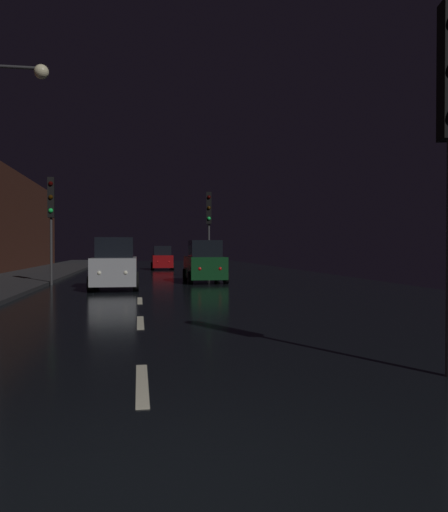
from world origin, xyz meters
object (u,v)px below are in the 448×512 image
object	(u,v)px
car_approaching_headlights	(115,265)
car_distant_taillights	(162,259)
car_parked_right_far	(205,263)
traffic_light_far_right	(209,215)
streetlamp_overhead	(9,146)
traffic_light_far_left	(51,206)

from	to	relation	value
car_approaching_headlights	car_distant_taillights	size ratio (longest dim) A/B	1.17
car_approaching_headlights	car_parked_right_far	bearing A→B (deg)	129.92
traffic_light_far_right	streetlamp_overhead	xyz separation A→B (m)	(-8.00, -14.46, 1.13)
traffic_light_far_right	car_approaching_headlights	size ratio (longest dim) A/B	1.16
car_approaching_headlights	streetlamp_overhead	bearing A→B (deg)	-23.37
traffic_light_far_right	streetlamp_overhead	world-z (taller)	streetlamp_overhead
car_parked_right_far	traffic_light_far_right	bearing A→B (deg)	-10.60
streetlamp_overhead	car_approaching_headlights	size ratio (longest dim) A/B	1.66
streetlamp_overhead	car_distant_taillights	xyz separation A→B (m)	(5.72, 25.78, -3.98)
traffic_light_far_left	streetlamp_overhead	xyz separation A→B (m)	(0.25, -9.19, 1.12)
traffic_light_far_right	car_distant_taillights	world-z (taller)	traffic_light_far_right
traffic_light_far_right	traffic_light_far_left	bearing A→B (deg)	-50.09
traffic_light_far_right	car_approaching_headlights	xyz separation A→B (m)	(-5.18, -7.93, -2.71)
traffic_light_far_left	car_distant_taillights	bearing A→B (deg)	154.93
car_approaching_headlights	traffic_light_far_right	bearing A→B (deg)	146.84
traffic_light_far_right	car_approaching_headlights	distance (m)	9.85
car_approaching_headlights	car_distant_taillights	xyz separation A→B (m)	(2.89, 19.25, -0.14)
car_approaching_headlights	car_distant_taillights	bearing A→B (deg)	171.45
traffic_light_far_left	streetlamp_overhead	bearing A→B (deg)	-3.73
streetlamp_overhead	car_approaching_headlights	world-z (taller)	streetlamp_overhead
streetlamp_overhead	car_approaching_headlights	distance (m)	8.08
traffic_light_far_left	car_approaching_headlights	xyz separation A→B (m)	(3.07, -2.66, -2.72)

